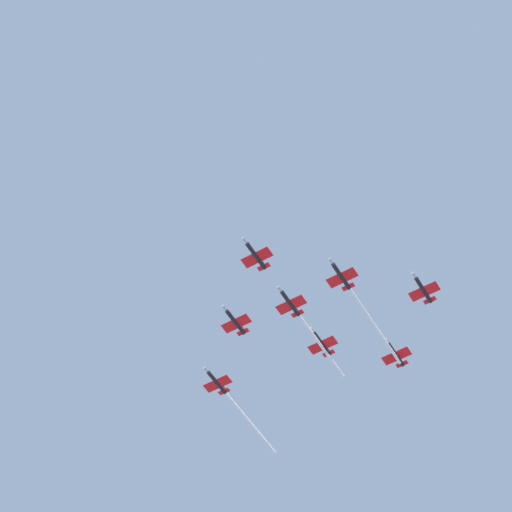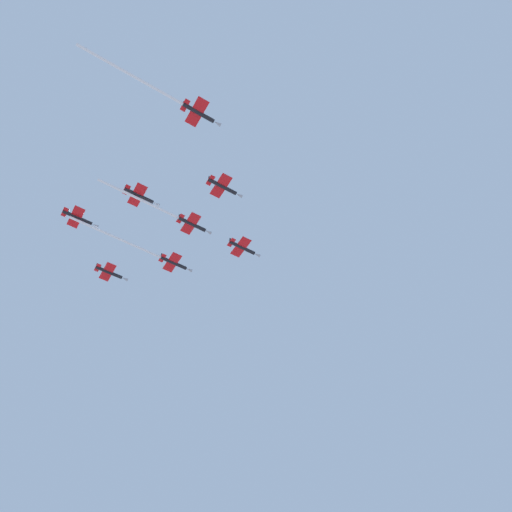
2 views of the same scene
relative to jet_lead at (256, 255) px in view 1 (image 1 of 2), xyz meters
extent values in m
cylinder|color=black|center=(0.22, 0.06, -0.01)|extent=(8.36, 3.17, 1.02)
cone|color=#9EA3AD|center=(-4.73, -1.28, -0.01)|extent=(2.05, 1.43, 0.97)
cube|color=red|center=(0.67, 0.18, -0.06)|extent=(4.82, 7.97, 0.17)
cube|color=red|center=(3.76, 1.01, -0.01)|extent=(2.08, 3.40, 0.17)
cube|color=black|center=(3.69, 0.99, 0.83)|extent=(1.48, 0.53, 1.68)
cylinder|color=black|center=(18.55, -10.49, -1.14)|extent=(8.36, 3.17, 1.02)
cone|color=#9EA3AD|center=(13.60, -11.82, -1.14)|extent=(2.05, 1.43, 0.97)
cube|color=red|center=(19.00, -10.37, -1.18)|extent=(4.82, 7.97, 0.17)
cube|color=red|center=(22.09, -9.53, -1.14)|extent=(2.08, 3.40, 0.17)
cube|color=black|center=(22.02, -9.55, -0.30)|extent=(1.48, 0.53, 1.68)
cylinder|color=white|center=(36.04, -5.77, -1.14)|extent=(27.08, 7.94, 0.72)
cylinder|color=black|center=(10.76, 18.39, 0.41)|extent=(8.36, 3.17, 1.02)
cone|color=#9EA3AD|center=(5.81, 17.05, 0.41)|extent=(2.05, 1.43, 0.97)
cube|color=red|center=(11.21, 18.51, 0.36)|extent=(4.82, 7.97, 0.17)
cube|color=red|center=(14.31, 19.34, 0.41)|extent=(2.08, 3.40, 0.17)
cube|color=black|center=(14.23, 19.32, 1.25)|extent=(1.48, 0.53, 1.68)
cylinder|color=black|center=(16.10, 4.34, -0.22)|extent=(8.36, 3.17, 1.02)
cone|color=#9EA3AD|center=(11.15, 3.01, -0.22)|extent=(2.05, 1.43, 0.97)
cube|color=red|center=(16.55, 4.46, -0.26)|extent=(4.82, 7.97, 0.17)
cube|color=red|center=(19.64, 5.30, -0.22)|extent=(2.08, 3.40, 0.17)
cube|color=black|center=(19.57, 5.28, 0.62)|extent=(1.48, 0.53, 1.68)
cylinder|color=white|center=(31.61, 8.52, -0.22)|extent=(23.11, 6.87, 0.72)
cylinder|color=black|center=(36.88, -21.03, 0.23)|extent=(8.36, 3.17, 1.02)
cone|color=#9EA3AD|center=(31.93, -22.37, 0.23)|extent=(2.05, 1.43, 0.97)
cube|color=red|center=(37.33, -20.91, 0.18)|extent=(4.82, 7.97, 0.17)
cube|color=red|center=(40.42, -20.08, 0.23)|extent=(2.08, 3.40, 0.17)
cube|color=black|center=(40.35, -20.10, 1.07)|extent=(1.48, 0.53, 1.68)
cylinder|color=black|center=(21.31, 36.72, 0.72)|extent=(8.36, 3.17, 1.02)
cone|color=#9EA3AD|center=(16.36, 35.39, 0.72)|extent=(2.05, 1.43, 0.97)
cube|color=red|center=(21.76, 36.84, 0.68)|extent=(4.82, 7.97, 0.17)
cube|color=red|center=(24.85, 37.67, 0.72)|extent=(2.08, 3.40, 0.17)
cube|color=black|center=(24.78, 37.66, 1.56)|extent=(1.48, 0.53, 1.68)
cylinder|color=white|center=(38.09, 41.24, 0.72)|extent=(25.65, 7.56, 0.72)
cylinder|color=black|center=(31.98, 8.62, 1.22)|extent=(8.36, 3.17, 1.02)
cone|color=#9EA3AD|center=(27.03, 7.29, 1.22)|extent=(2.05, 1.43, 0.97)
cube|color=red|center=(32.43, 8.74, 1.17)|extent=(4.82, 7.97, 0.17)
cube|color=red|center=(35.52, 9.58, 1.22)|extent=(2.08, 3.40, 0.17)
cube|color=black|center=(35.45, 9.56, 2.05)|extent=(1.48, 0.53, 1.68)
cylinder|color=black|center=(47.42, -2.70, 0.00)|extent=(8.36, 3.17, 1.02)
cone|color=#9EA3AD|center=(42.47, -4.04, 0.00)|extent=(2.05, 1.43, 0.97)
cube|color=red|center=(47.87, -2.58, -0.05)|extent=(4.82, 7.97, 0.17)
cube|color=red|center=(50.97, -1.75, 0.00)|extent=(2.08, 3.40, 0.17)
cube|color=black|center=(50.89, -1.77, 0.83)|extent=(1.48, 0.53, 1.68)
camera|label=1|loc=(-93.74, -97.12, -194.49)|focal=69.73mm
camera|label=2|loc=(21.78, 87.69, -114.50)|focal=34.78mm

